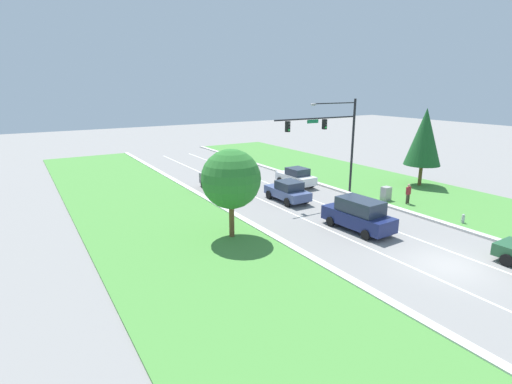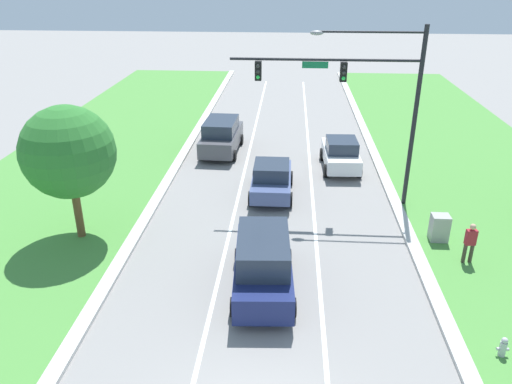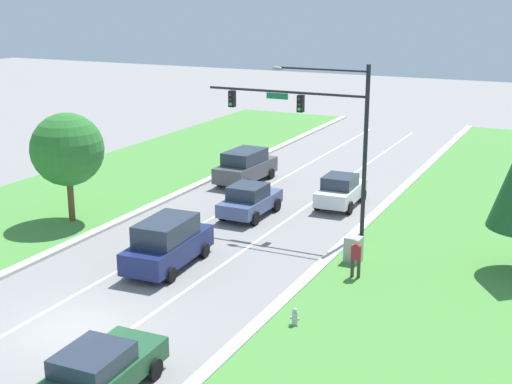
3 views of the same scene
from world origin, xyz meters
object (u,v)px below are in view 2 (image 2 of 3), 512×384
object	(u,v)px
navy_suv	(263,263)
graphite_suv	(221,136)
white_sedan	(341,154)
utility_cabinet	(439,229)
traffic_signal_mast	(364,90)
fire_hydrant	(503,348)
oak_near_left_tree	(68,152)
pedestrian	(470,242)
slate_blue_sedan	(272,179)

from	to	relation	value
navy_suv	graphite_suv	size ratio (longest dim) A/B	1.02
white_sedan	utility_cabinet	distance (m)	8.47
traffic_signal_mast	navy_suv	xyz separation A→B (m)	(-3.89, -7.15, -4.34)
fire_hydrant	white_sedan	bearing A→B (deg)	103.19
graphite_suv	utility_cabinet	size ratio (longest dim) A/B	4.12
navy_suv	graphite_suv	distance (m)	14.19
oak_near_left_tree	navy_suv	bearing A→B (deg)	-21.86
traffic_signal_mast	fire_hydrant	distance (m)	11.64
white_sedan	pedestrian	xyz separation A→B (m)	(3.93, -9.44, 0.06)
pedestrian	fire_hydrant	distance (m)	5.05
slate_blue_sedan	fire_hydrant	distance (m)	12.79
fire_hydrant	slate_blue_sedan	bearing A→B (deg)	123.25
utility_cabinet	oak_near_left_tree	xyz separation A→B (m)	(-14.56, -0.68, 3.13)
pedestrian	fire_hydrant	xyz separation A→B (m)	(-0.55, -4.98, -0.59)
fire_hydrant	oak_near_left_tree	size ratio (longest dim) A/B	0.13
white_sedan	slate_blue_sedan	distance (m)	5.20
utility_cabinet	pedestrian	distance (m)	1.79
traffic_signal_mast	fire_hydrant	size ratio (longest dim) A/B	11.65
navy_suv	oak_near_left_tree	size ratio (longest dim) A/B	0.90
graphite_suv	pedestrian	distance (m)	15.92
traffic_signal_mast	utility_cabinet	size ratio (longest dim) A/B	6.93
navy_suv	graphite_suv	world-z (taller)	navy_suv
navy_suv	utility_cabinet	bearing A→B (deg)	25.28
navy_suv	slate_blue_sedan	distance (m)	7.82
pedestrian	fire_hydrant	size ratio (longest dim) A/B	2.41
navy_suv	fire_hydrant	xyz separation A→B (m)	(6.98, -2.87, -0.71)
navy_suv	slate_blue_sedan	size ratio (longest dim) A/B	1.18
oak_near_left_tree	fire_hydrant	bearing A→B (deg)	-22.10
slate_blue_sedan	fire_hydrant	xyz separation A→B (m)	(7.01, -10.69, -0.51)
traffic_signal_mast	oak_near_left_tree	bearing A→B (deg)	-160.57
traffic_signal_mast	oak_near_left_tree	xyz separation A→B (m)	(-11.55, -4.08, -1.67)
traffic_signal_mast	utility_cabinet	xyz separation A→B (m)	(3.00, -3.40, -4.81)
pedestrian	fire_hydrant	world-z (taller)	pedestrian
traffic_signal_mast	pedestrian	bearing A→B (deg)	-54.15
oak_near_left_tree	traffic_signal_mast	bearing A→B (deg)	19.43
white_sedan	traffic_signal_mast	bearing A→B (deg)	-88.01
graphite_suv	navy_suv	bearing A→B (deg)	-74.39
fire_hydrant	oak_near_left_tree	distance (m)	16.16
white_sedan	pedestrian	distance (m)	10.22
white_sedan	navy_suv	distance (m)	12.10
white_sedan	slate_blue_sedan	xyz separation A→B (m)	(-3.63, -3.73, -0.02)
graphite_suv	pedestrian	size ratio (longest dim) A/B	2.87
traffic_signal_mast	utility_cabinet	world-z (taller)	traffic_signal_mast
white_sedan	oak_near_left_tree	world-z (taller)	oak_near_left_tree
utility_cabinet	pedestrian	size ratio (longest dim) A/B	0.70
graphite_suv	oak_near_left_tree	world-z (taller)	oak_near_left_tree
navy_suv	slate_blue_sedan	xyz separation A→B (m)	(-0.03, 7.82, -0.20)
white_sedan	oak_near_left_tree	bearing A→B (deg)	-144.83
white_sedan	slate_blue_sedan	bearing A→B (deg)	-135.96
slate_blue_sedan	oak_near_left_tree	bearing A→B (deg)	-147.97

